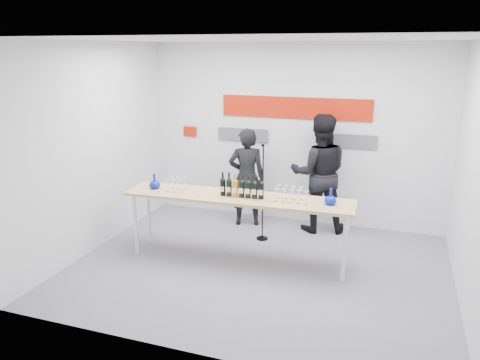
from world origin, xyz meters
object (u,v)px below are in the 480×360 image
(presenter_left, at_px, (247,177))
(presenter_right, at_px, (319,174))
(tasting_table, at_px, (238,201))
(mic_stand, at_px, (262,211))

(presenter_left, relative_size, presenter_right, 0.86)
(tasting_table, relative_size, mic_stand, 2.08)
(presenter_left, distance_m, mic_stand, 0.79)
(tasting_table, bearing_deg, mic_stand, 79.68)
(tasting_table, distance_m, mic_stand, 0.93)
(tasting_table, height_order, presenter_left, presenter_left)
(tasting_table, xyz_separation_m, presenter_right, (0.86, 1.51, 0.08))
(presenter_left, bearing_deg, tasting_table, 84.61)
(presenter_right, bearing_deg, presenter_left, -8.88)
(tasting_table, relative_size, presenter_right, 1.66)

